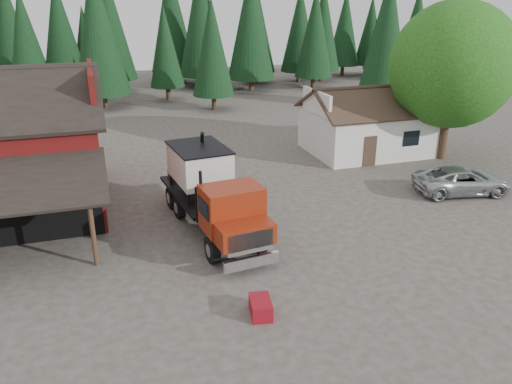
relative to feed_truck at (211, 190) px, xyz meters
name	(u,v)px	position (x,y,z in m)	size (l,w,h in m)	color
ground	(242,268)	(0.29, -4.03, -1.95)	(120.00, 120.00, 0.00)	#443C35
farmhouse	(368,128)	(13.29, 8.97, -0.29)	(8.60, 6.42, 4.65)	silver
deciduous_tree	(453,70)	(17.30, 5.94, 3.95)	(8.00, 8.00, 10.20)	#382619
conifer_backdrop	(139,92)	(0.29, 37.97, -1.95)	(76.00, 16.00, 16.00)	black
near_pine_b	(212,47)	(6.29, 25.97, 3.93)	(3.96, 3.96, 10.40)	#382619
near_pine_c	(387,35)	(22.29, 21.97, 4.94)	(4.84, 4.84, 12.40)	#382619
near_pine_d	(97,29)	(-3.71, 29.97, 5.44)	(5.28, 5.28, 13.40)	#382619
feed_truck	(211,190)	(0.00, 0.00, 0.00)	(3.49, 9.47, 4.18)	black
silver_car	(462,181)	(14.29, 0.18, -1.22)	(2.43, 5.27, 1.46)	#B2B5BA
equip_box	(261,307)	(0.00, -7.27, -1.65)	(0.70, 1.10, 0.60)	maroon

